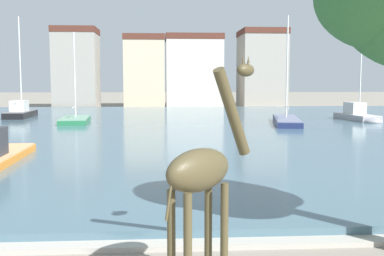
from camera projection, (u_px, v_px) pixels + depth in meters
The scene contains 11 objects.
harbor_water at pixel (178, 127), 35.66m from camera, with size 79.62×50.68×0.31m, color #476675.
quay_edge_coping at pixel (219, 244), 10.26m from camera, with size 79.62×0.50×0.12m, color #ADA89E.
giraffe_statue at pixel (203, 174), 7.81m from camera, with size 1.88×1.89×4.08m.
sailboat_green at pixel (76, 121), 37.86m from camera, with size 2.55×6.55×7.49m.
sailboat_black at pixel (22, 113), 43.17m from camera, with size 1.98×6.22×9.43m.
sailboat_grey at pixel (359, 117), 39.49m from camera, with size 2.20×6.12×8.63m.
sailboat_navy at pixel (286, 121), 37.32m from camera, with size 3.50×9.49×8.70m.
townhouse_end_terrace at pixel (76, 68), 62.57m from camera, with size 5.74×5.60×10.67m.
townhouse_tall_gabled at pixel (145, 71), 64.73m from camera, with size 5.59×6.12×9.88m.
townhouse_narrow_midrow at pixel (194, 71), 65.32m from camera, with size 7.90×5.87×10.01m.
townhouse_corner_house at pixel (262, 68), 67.03m from camera, with size 6.24×7.42×10.87m.
Camera 1 is at (-1.23, -1.71, 3.63)m, focal length 43.76 mm.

